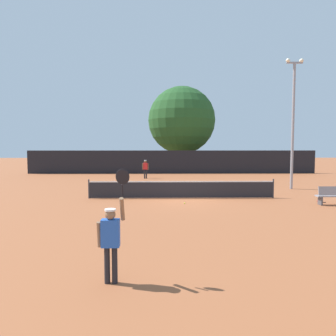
% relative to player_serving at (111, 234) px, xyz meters
% --- Properties ---
extents(ground_plane, '(120.00, 120.00, 0.00)m').
position_rel_player_serving_xyz_m(ground_plane, '(2.16, 10.75, -1.06)').
color(ground_plane, '#9E5633').
extents(tennis_net, '(10.42, 0.08, 1.07)m').
position_rel_player_serving_xyz_m(tennis_net, '(2.16, 10.75, -0.55)').
color(tennis_net, '#232328').
rests_on(tennis_net, ground).
extents(perimeter_fence, '(30.62, 0.12, 2.45)m').
position_rel_player_serving_xyz_m(perimeter_fence, '(2.16, 26.49, 0.17)').
color(perimeter_fence, black).
rests_on(perimeter_fence, ground).
extents(player_serving, '(0.68, 0.39, 2.44)m').
position_rel_player_serving_xyz_m(player_serving, '(0.00, 0.00, 0.00)').
color(player_serving, blue).
rests_on(player_serving, ground).
extents(player_receiving, '(0.57, 0.24, 1.64)m').
position_rel_player_serving_xyz_m(player_receiving, '(-0.43, 21.37, -0.05)').
color(player_receiving, red).
rests_on(player_receiving, ground).
extents(tennis_ball, '(0.07, 0.07, 0.07)m').
position_rel_player_serving_xyz_m(tennis_ball, '(2.21, 9.04, -1.02)').
color(tennis_ball, '#CCE033').
rests_on(tennis_ball, ground).
extents(spare_racket, '(0.28, 0.52, 0.04)m').
position_rel_player_serving_xyz_m(spare_racket, '(9.37, 9.50, -1.04)').
color(spare_racket, black).
rests_on(spare_racket, ground).
extents(courtside_bench, '(1.80, 0.44, 0.95)m').
position_rel_player_serving_xyz_m(courtside_bench, '(9.61, 8.54, -0.58)').
color(courtside_bench, gray).
rests_on(courtside_bench, ground).
extents(light_pole, '(1.18, 0.28, 8.71)m').
position_rel_player_serving_xyz_m(light_pole, '(9.87, 14.37, 3.87)').
color(light_pole, gray).
rests_on(light_pole, ground).
extents(large_tree, '(8.15, 8.15, 10.12)m').
position_rel_player_serving_xyz_m(large_tree, '(3.46, 31.59, 4.98)').
color(large_tree, brown).
rests_on(large_tree, ground).
extents(parked_car_near, '(2.16, 4.31, 1.69)m').
position_rel_player_serving_xyz_m(parked_car_near, '(-1.40, 35.41, -0.28)').
color(parked_car_near, '#B7B7BC').
rests_on(parked_car_near, ground).
extents(parked_car_mid, '(2.42, 4.41, 1.69)m').
position_rel_player_serving_xyz_m(parked_car_mid, '(12.64, 35.41, -0.28)').
color(parked_car_mid, red).
rests_on(parked_car_mid, ground).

